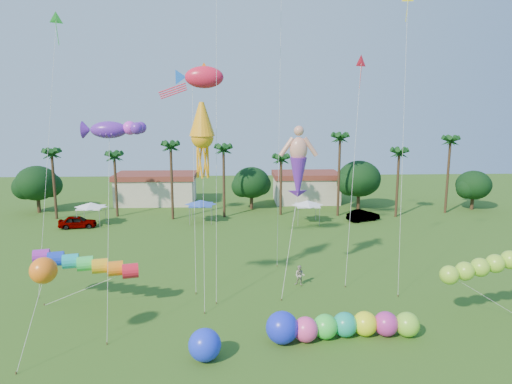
{
  "coord_description": "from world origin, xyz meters",
  "views": [
    {
      "loc": [
        -1.54,
        -22.18,
        14.91
      ],
      "look_at": [
        0.0,
        10.0,
        9.0
      ],
      "focal_mm": 32.0,
      "sensor_mm": 36.0,
      "label": 1
    }
  ],
  "objects_px": {
    "car_a": "(78,222)",
    "spectator_b": "(300,276)",
    "caterpillar_inflatable": "(337,326)",
    "car_b": "(363,215)",
    "blue_ball": "(205,345)"
  },
  "relations": [
    {
      "from": "car_a",
      "to": "spectator_b",
      "type": "xyz_separation_m",
      "value": [
        25.42,
        -20.34,
        0.09
      ]
    },
    {
      "from": "spectator_b",
      "to": "car_a",
      "type": "bearing_deg",
      "value": 162.75
    },
    {
      "from": "spectator_b",
      "to": "caterpillar_inflatable",
      "type": "relative_size",
      "value": 0.17
    },
    {
      "from": "car_b",
      "to": "caterpillar_inflatable",
      "type": "xyz_separation_m",
      "value": [
        -10.64,
        -31.49,
        0.13
      ]
    },
    {
      "from": "spectator_b",
      "to": "blue_ball",
      "type": "bearing_deg",
      "value": -101.32
    },
    {
      "from": "car_a",
      "to": "spectator_b",
      "type": "relative_size",
      "value": 2.62
    },
    {
      "from": "caterpillar_inflatable",
      "to": "spectator_b",
      "type": "bearing_deg",
      "value": 92.82
    },
    {
      "from": "car_b",
      "to": "spectator_b",
      "type": "height_order",
      "value": "spectator_b"
    },
    {
      "from": "car_b",
      "to": "spectator_b",
      "type": "bearing_deg",
      "value": 129.29
    },
    {
      "from": "spectator_b",
      "to": "blue_ball",
      "type": "distance_m",
      "value": 13.64
    },
    {
      "from": "car_a",
      "to": "spectator_b",
      "type": "bearing_deg",
      "value": -137.15
    },
    {
      "from": "car_a",
      "to": "caterpillar_inflatable",
      "type": "xyz_separation_m",
      "value": [
        26.56,
        -29.59,
        0.1
      ]
    },
    {
      "from": "caterpillar_inflatable",
      "to": "car_b",
      "type": "bearing_deg",
      "value": 67.11
    },
    {
      "from": "car_b",
      "to": "caterpillar_inflatable",
      "type": "bearing_deg",
      "value": 138.54
    },
    {
      "from": "caterpillar_inflatable",
      "to": "blue_ball",
      "type": "distance_m",
      "value": 8.8
    }
  ]
}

